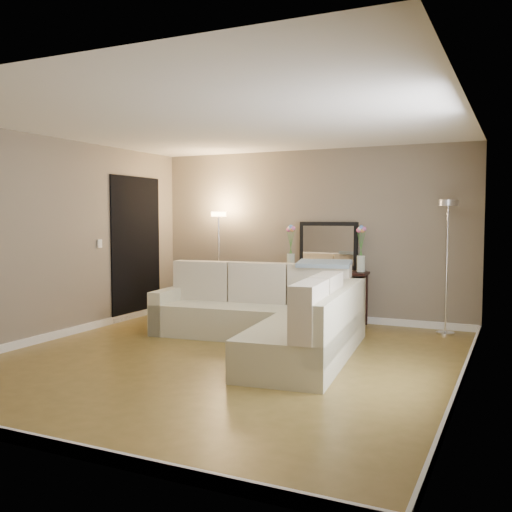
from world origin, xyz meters
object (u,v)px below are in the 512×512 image
at_px(sectional_sofa, 273,316).
at_px(floor_lamp_lit, 219,242).
at_px(floor_lamp_unlit, 448,240).
at_px(console_table, 319,293).

bearing_deg(sectional_sofa, floor_lamp_lit, 135.95).
bearing_deg(floor_lamp_unlit, console_table, 177.74).
height_order(sectional_sofa, floor_lamp_unlit, floor_lamp_unlit).
distance_m(sectional_sofa, console_table, 1.64).
xyz_separation_m(console_table, floor_lamp_unlit, (1.81, -0.07, 0.83)).
height_order(floor_lamp_lit, floor_lamp_unlit, floor_lamp_unlit).
relative_size(console_table, floor_lamp_unlit, 0.71).
height_order(sectional_sofa, floor_lamp_lit, floor_lamp_lit).
bearing_deg(floor_lamp_lit, sectional_sofa, -44.05).
relative_size(floor_lamp_lit, floor_lamp_unlit, 0.92).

